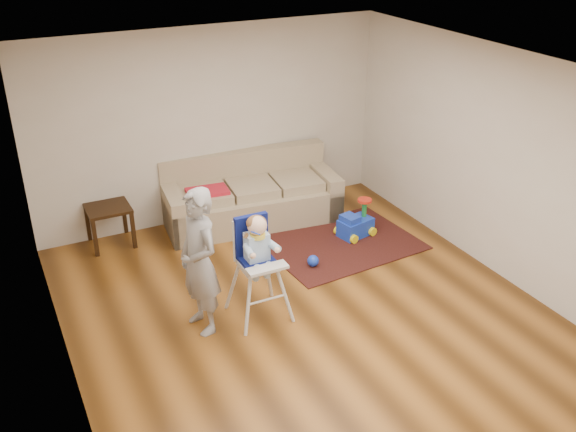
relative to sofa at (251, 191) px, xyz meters
name	(u,v)px	position (x,y,z in m)	size (l,w,h in m)	color
ground	(304,310)	(-0.37, -2.30, -0.47)	(5.50, 5.50, 0.00)	#47290D
room_envelope	(283,137)	(-0.37, -1.77, 1.41)	(5.04, 5.52, 2.72)	beige
sofa	(251,191)	(0.00, 0.00, 0.00)	(2.52, 1.25, 0.94)	gray
side_table	(110,225)	(-1.94, 0.21, -0.19)	(0.55, 0.55, 0.55)	black
area_rug	(341,243)	(0.79, -1.16, -0.46)	(1.94, 1.46, 0.02)	black
ride_on_toy	(356,219)	(1.08, -1.06, -0.20)	(0.46, 0.33, 0.50)	blue
toy_ball	(313,261)	(0.17, -1.52, -0.38)	(0.15, 0.15, 0.15)	blue
high_chair	(258,269)	(-0.86, -2.15, 0.12)	(0.57, 0.57, 1.23)	silver
adult	(199,262)	(-1.48, -2.09, 0.34)	(0.59, 0.39, 1.61)	gray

